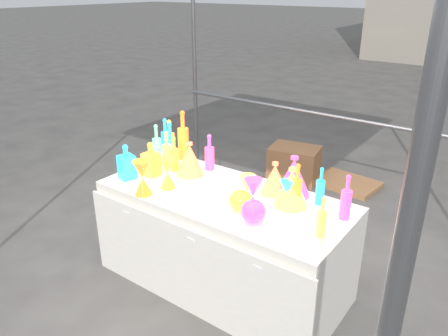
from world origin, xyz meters
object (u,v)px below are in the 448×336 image
Objects in this scene: cardboard_box_closed at (294,163)px; globe_0 at (241,201)px; decanter_0 at (151,159)px; hourglass_0 at (142,178)px; bottle_0 at (170,138)px; display_table at (223,240)px; lampshade_0 at (190,159)px.

globe_0 is at bearing -82.90° from cardboard_box_closed.
globe_0 reaches higher than cardboard_box_closed.
globe_0 is at bearing -1.70° from decanter_0.
hourglass_0 is at bearing -162.61° from globe_0.
display_table is at bearing -22.50° from bottle_0.
hourglass_0 is at bearing -144.50° from display_table.
globe_0 is at bearing -23.39° from bottle_0.
decanter_0 reaches higher than lampshade_0.
display_table is 0.67m from lampshade_0.
decanter_0 is (-0.18, -2.08, 0.69)m from cardboard_box_closed.
display_table is at bearing 153.49° from globe_0.
cardboard_box_closed is at bearing 103.07° from display_table.
bottle_0 is at bearing 156.61° from globe_0.
globe_0 is at bearing -23.77° from lampshade_0.
hourglass_0 reaches higher than globe_0.
globe_0 is at bearing 17.39° from hourglass_0.
lampshade_0 is (0.04, 0.46, 0.00)m from hourglass_0.
lampshade_0 is (0.23, 0.19, -0.00)m from decanter_0.
cardboard_box_closed is 2.01m from lampshade_0.
display_table is at bearing -87.85° from cardboard_box_closed.
display_table is at bearing 6.82° from decanter_0.
decanter_0 is at bearing 176.03° from globe_0.
cardboard_box_closed is 2.03× the size of decanter_0.
cardboard_box_closed is at bearing 87.38° from decanter_0.
lampshade_0 reaches higher than hourglass_0.
bottle_0 reaches higher than globe_0.
lampshade_0 is (0.39, -0.20, -0.03)m from bottle_0.
decanter_0 is (-0.65, -0.05, 0.51)m from display_table.
cardboard_box_closed is 1.87m from bottle_0.
decanter_0 is 0.88m from globe_0.
cardboard_box_closed is at bearing 108.02° from globe_0.
display_table is 11.90× the size of globe_0.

